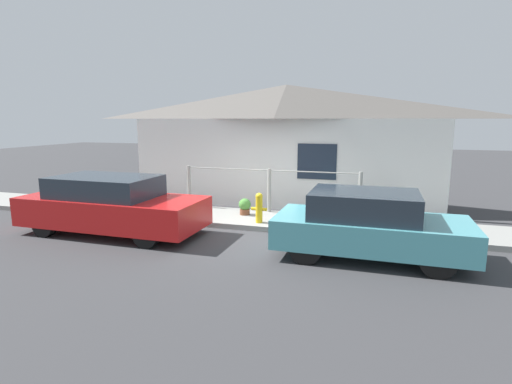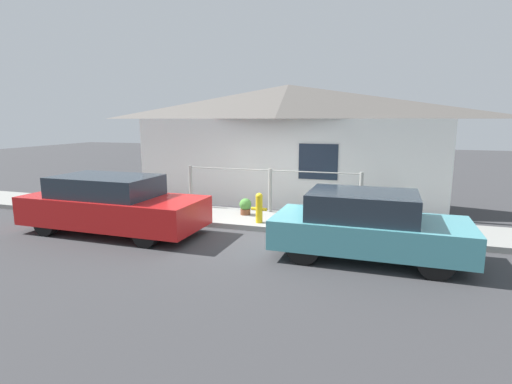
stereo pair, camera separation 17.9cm
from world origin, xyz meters
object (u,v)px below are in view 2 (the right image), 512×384
(fire_hydrant, at_px, (259,207))
(potted_plant_near_hydrant, at_px, (245,206))
(car_left, at_px, (112,205))
(car_right, at_px, (367,225))

(fire_hydrant, distance_m, potted_plant_near_hydrant, 0.92)
(car_left, relative_size, car_right, 1.19)
(car_left, relative_size, fire_hydrant, 5.80)
(potted_plant_near_hydrant, bearing_deg, fire_hydrant, -48.77)
(potted_plant_near_hydrant, bearing_deg, car_right, -33.69)
(fire_hydrant, height_order, potted_plant_near_hydrant, fire_hydrant)
(car_left, xyz_separation_m, potted_plant_near_hydrant, (2.55, 2.14, -0.31))
(car_right, relative_size, potted_plant_near_hydrant, 8.31)
(car_right, distance_m, fire_hydrant, 3.00)
(fire_hydrant, bearing_deg, car_right, -29.16)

